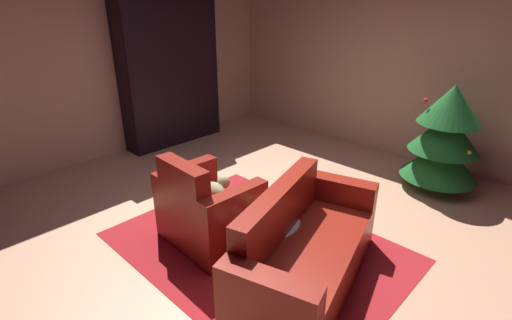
# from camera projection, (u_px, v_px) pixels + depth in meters

# --- Properties ---
(ground_plane) EXTENTS (7.54, 7.54, 0.00)m
(ground_plane) POSITION_uv_depth(u_px,v_px,m) (274.00, 223.00, 4.08)
(ground_plane) COLOR tan
(wall_back) EXTENTS (6.40, 0.06, 2.74)m
(wall_back) POSITION_uv_depth(u_px,v_px,m) (406.00, 65.00, 5.41)
(wall_back) COLOR tan
(wall_back) RESTS_ON ground
(wall_left) EXTENTS (0.06, 5.71, 2.74)m
(wall_left) POSITION_uv_depth(u_px,v_px,m) (115.00, 63.00, 5.56)
(wall_left) COLOR tan
(wall_left) RESTS_ON ground
(area_rug) EXTENTS (2.71, 2.00, 0.01)m
(area_rug) POSITION_uv_depth(u_px,v_px,m) (257.00, 247.00, 3.70)
(area_rug) COLOR maroon
(area_rug) RESTS_ON ground
(bookshelf_unit) EXTENTS (0.38, 1.64, 2.27)m
(bookshelf_unit) POSITION_uv_depth(u_px,v_px,m) (176.00, 75.00, 6.08)
(bookshelf_unit) COLOR black
(bookshelf_unit) RESTS_ON ground
(armchair_red) EXTENTS (0.94, 0.74, 0.92)m
(armchair_red) POSITION_uv_depth(u_px,v_px,m) (207.00, 212.00, 3.67)
(armchair_red) COLOR maroon
(armchair_red) RESTS_ON ground
(couch_red) EXTENTS (1.17, 1.88, 0.84)m
(couch_red) POSITION_uv_depth(u_px,v_px,m) (304.00, 252.00, 3.15)
(couch_red) COLOR maroon
(couch_red) RESTS_ON ground
(coffee_table) EXTENTS (0.62, 0.62, 0.41)m
(coffee_table) POSITION_uv_depth(u_px,v_px,m) (265.00, 224.00, 3.40)
(coffee_table) COLOR black
(coffee_table) RESTS_ON ground
(book_stack_on_table) EXTENTS (0.22, 0.15, 0.09)m
(book_stack_on_table) POSITION_uv_depth(u_px,v_px,m) (272.00, 215.00, 3.38)
(book_stack_on_table) COLOR #C3392A
(book_stack_on_table) RESTS_ON coffee_table
(bottle_on_table) EXTENTS (0.06, 0.06, 0.23)m
(bottle_on_table) POSITION_uv_depth(u_px,v_px,m) (255.00, 220.00, 3.22)
(bottle_on_table) COLOR #592617
(bottle_on_table) RESTS_ON coffee_table
(decorated_tree) EXTENTS (0.92, 0.92, 1.34)m
(decorated_tree) POSITION_uv_depth(u_px,v_px,m) (445.00, 137.00, 4.59)
(decorated_tree) COLOR brown
(decorated_tree) RESTS_ON ground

